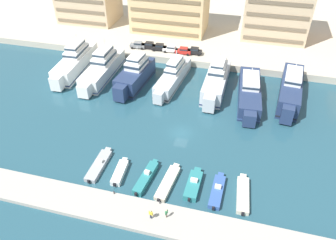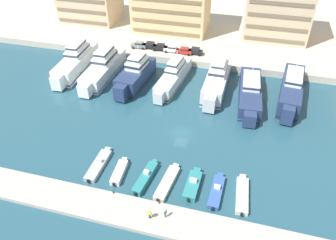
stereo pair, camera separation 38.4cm
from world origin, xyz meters
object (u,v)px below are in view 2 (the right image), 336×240
Objects in this scene: yacht_navy_center_right at (250,92)px; motorboat_white_left at (119,172)px; yacht_white_left at (103,67)px; motorboat_teal_mid_left at (146,177)px; yacht_navy_mid_right at (291,90)px; car_black_center_right at (195,51)px; yacht_white_far_left at (76,61)px; car_black_left at (150,45)px; yacht_navy_mid_left at (135,74)px; car_grey_far_left at (139,45)px; pedestrian_near_edge at (165,213)px; motorboat_grey_far_left at (99,164)px; motorboat_blue_center_right at (217,191)px; yacht_silver_center_left at (174,76)px; yacht_silver_center at (217,80)px; motorboat_teal_center at (193,185)px; pedestrian_mid_deck at (150,214)px; car_red_center at (184,51)px; car_black_mid_left at (160,47)px; motorboat_cream_mid_right at (242,195)px; car_white_center_left at (172,49)px; motorboat_cream_center_left at (167,182)px.

motorboat_white_left is (-19.12, -28.34, -1.37)m from yacht_navy_center_right.
yacht_white_left reaches higher than motorboat_teal_mid_left.
car_black_center_right is at bearing 151.65° from yacht_navy_mid_right.
yacht_white_far_left is 20.04m from car_black_left.
car_black_center_right is at bearing 54.90° from yacht_navy_mid_left.
yacht_navy_center_right is 34.21m from motorboat_white_left.
pedestrian_near_edge is (21.44, -50.05, -1.08)m from car_grey_far_left.
yacht_navy_mid_left is at bearing 96.36° from motorboat_grey_far_left.
motorboat_blue_center_right is at bearing -50.09° from yacht_navy_mid_left.
yacht_white_far_left is 1.09× the size of yacht_silver_center_left.
yacht_silver_center is 3.10× the size of motorboat_white_left.
motorboat_teal_center is at bearing -70.05° from yacht_silver_center_left.
car_black_left is at bearing 110.03° from pedestrian_near_edge.
pedestrian_mid_deck reaches higher than motorboat_white_left.
car_red_center is (-18.09, 14.63, 0.87)m from yacht_navy_center_right.
car_red_center is (-3.55, 43.02, 2.18)m from motorboat_teal_mid_left.
car_black_mid_left is (-17.12, 13.08, 0.20)m from yacht_silver_center.
pedestrian_mid_deck reaches higher than motorboat_grey_far_left.
yacht_navy_center_right is 31.83m from car_black_left.
motorboat_grey_far_left is 1.99× the size of car_grey_far_left.
motorboat_teal_center reaches higher than motorboat_cream_mid_right.
motorboat_cream_mid_right is 53.35m from car_grey_far_left.
yacht_white_far_left is 30.52m from car_black_center_right.
yacht_white_far_left is 5.10× the size of car_white_center_left.
yacht_white_left is 36.26m from motorboat_teal_mid_left.
motorboat_cream_mid_right is 50.12m from car_black_mid_left.
yacht_navy_mid_left is 3.98× the size of car_grey_far_left.
pedestrian_mid_deck is at bearing -78.75° from car_white_center_left.
yacht_silver_center is at bearing -33.73° from car_black_left.
car_grey_far_left reaches higher than pedestrian_mid_deck.
motorboat_white_left is at bearing -179.29° from motorboat_blue_center_right.
yacht_navy_mid_right is at bearing 48.02° from motorboat_white_left.
car_white_center_left is 2.40× the size of pedestrian_mid_deck.
yacht_white_far_left is at bearing 142.58° from motorboat_blue_center_right.
car_black_left is 53.87m from pedestrian_mid_deck.
yacht_navy_mid_right is 2.47× the size of motorboat_grey_far_left.
yacht_white_far_left is 5.01× the size of car_grey_far_left.
yacht_silver_center_left is 13.25m from car_white_center_left.
car_black_mid_left is at bearing 120.87° from motorboat_cream_mid_right.
motorboat_teal_center is at bearing 59.61° from pedestrian_mid_deck.
yacht_navy_center_right reaches higher than motorboat_white_left.
car_grey_far_left is 2.44× the size of pedestrian_mid_deck.
yacht_silver_center_left is (8.50, 2.59, -0.51)m from yacht_navy_mid_left.
motorboat_cream_center_left is at bearing -84.22° from car_black_center_right.
motorboat_teal_mid_left is 4.96× the size of pedestrian_near_edge.
motorboat_cream_center_left is 11.82m from motorboat_cream_mid_right.
yacht_navy_mid_right is 36.53m from motorboat_cream_center_left.
car_black_center_right is at bearing 120.09° from yacht_silver_center.
yacht_navy_mid_left is at bearing 134.67° from motorboat_cream_mid_right.
car_white_center_left is (-21.54, 14.97, 0.87)m from yacht_navy_center_right.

